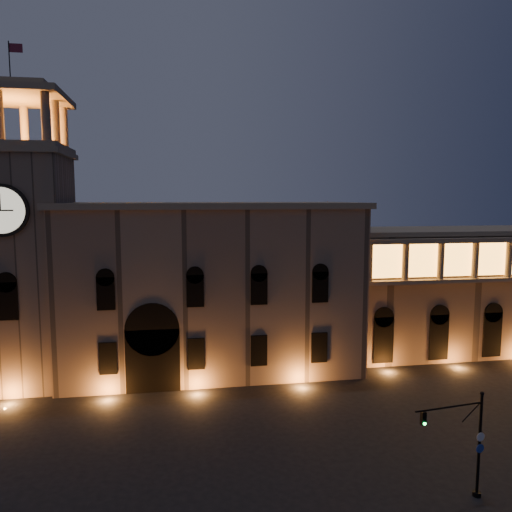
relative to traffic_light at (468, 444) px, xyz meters
name	(u,v)px	position (x,y,z in m)	size (l,w,h in m)	color
ground	(271,478)	(-11.19, 4.09, -3.48)	(160.00, 160.00, 0.00)	black
government_building	(211,287)	(-13.26, 26.02, 5.29)	(30.80, 12.80, 17.60)	#7D6551
clock_tower	(20,256)	(-31.69, 25.07, 9.02)	(9.80, 9.80, 32.40)	#7D6551
colonnade_wing	(492,287)	(20.81, 28.01, 3.85)	(40.60, 11.50, 14.50)	#78604D
traffic_light	(468,444)	(0.00, 0.00, 0.00)	(4.80, 0.97, 6.63)	black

